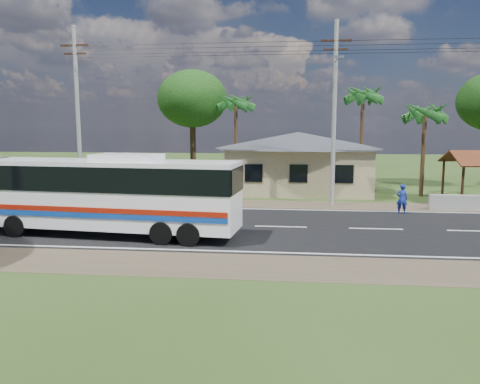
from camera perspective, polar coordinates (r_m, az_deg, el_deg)
The scene contains 11 objects.
ground at distance 22.77m, azimuth 4.98°, elevation -4.28°, with size 120.00×120.00×0.00m, color #294017.
road at distance 22.77m, azimuth 4.98°, elevation -4.26°, with size 120.00×16.00×0.03m.
house at distance 35.31m, azimuth 7.05°, elevation 4.43°, with size 12.40×10.00×5.00m.
utility_poles at distance 28.83m, azimuth 10.76°, elevation 9.75°, with size 32.80×2.22×11.00m.
palm_near at distance 34.48m, azimuth 21.65°, elevation 8.94°, with size 2.80×2.80×6.70m.
palm_mid at distance 38.23m, azimuth 14.77°, elevation 11.28°, with size 2.80×2.80×8.20m.
palm_far at distance 38.53m, azimuth -0.51°, elevation 10.80°, with size 2.80×2.80×7.70m.
tree_behind_house at distance 41.16m, azimuth -5.83°, elevation 11.19°, with size 6.00×6.00×9.61m.
coach_bus at distance 21.46m, azimuth -15.82°, elevation 0.33°, with size 11.93×3.63×3.65m.
motorcycle at distance 30.89m, azimuth 24.39°, elevation -0.92°, with size 0.55×1.58×0.83m, color black.
person at distance 27.36m, azimuth 19.13°, elevation -0.82°, with size 0.61×0.40×1.68m, color navy.
Camera 1 is at (0.35, -22.24, 4.88)m, focal length 35.00 mm.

